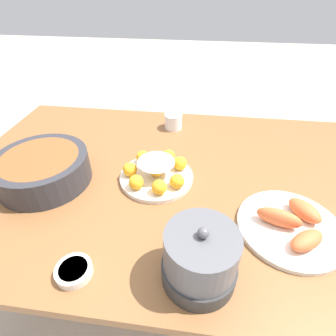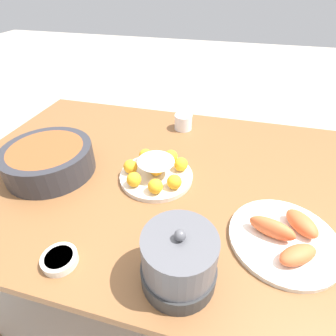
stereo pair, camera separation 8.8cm
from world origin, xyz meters
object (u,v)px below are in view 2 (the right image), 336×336
sauce_bowl (60,259)px  seafood_platter (286,237)px  dining_table (179,195)px  warming_pot (179,261)px  cake_plate (156,172)px  serving_bowl (49,159)px  cup_near (183,122)px

sauce_bowl → seafood_platter: (-0.54, -0.21, 0.01)m
dining_table → seafood_platter: size_ratio=5.53×
dining_table → sauce_bowl: bearing=62.4°
dining_table → warming_pot: warming_pot is taller
cake_plate → sauce_bowl: cake_plate is taller
serving_bowl → cup_near: 0.57m
cake_plate → cup_near: bearing=-92.3°
sauce_bowl → seafood_platter: bearing=-159.1°
cup_near → serving_bowl: bearing=47.6°
dining_table → serving_bowl: bearing=10.8°
cake_plate → warming_pot: warming_pot is taller
dining_table → cup_near: 0.36m
cup_near → warming_pot: 0.72m
cake_plate → cup_near: 0.37m
seafood_platter → cup_near: size_ratio=3.71×
serving_bowl → seafood_platter: 0.78m
dining_table → seafood_platter: seafood_platter is taller
seafood_platter → warming_pot: bearing=34.8°
sauce_bowl → cup_near: size_ratio=1.12×
sauce_bowl → cup_near: 0.75m
serving_bowl → sauce_bowl: (-0.24, 0.32, -0.04)m
seafood_platter → cup_near: 0.66m
serving_bowl → cake_plate: bearing=-171.5°
serving_bowl → cup_near: (-0.38, -0.42, -0.02)m
cake_plate → serving_bowl: 0.37m
dining_table → sauce_bowl: size_ratio=18.24×
seafood_platter → warming_pot: warming_pot is taller
cake_plate → dining_table: bearing=-158.4°
serving_bowl → seafood_platter: serving_bowl is taller
dining_table → cake_plate: bearing=21.6°
dining_table → serving_bowl: serving_bowl is taller
seafood_platter → warming_pot: size_ratio=1.66×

